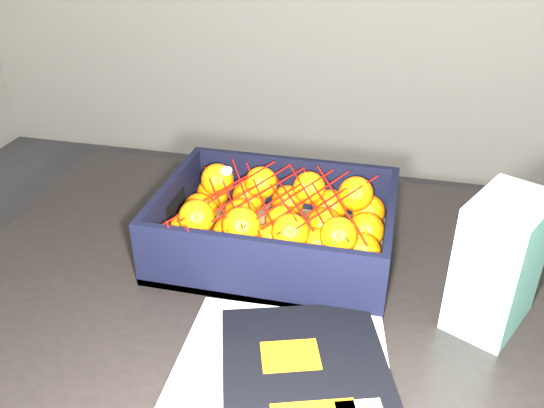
% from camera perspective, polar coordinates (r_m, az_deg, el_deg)
% --- Properties ---
extents(table, '(1.21, 0.82, 0.75)m').
position_cam_1_polar(table, '(0.95, 5.14, -13.59)').
color(table, black).
rests_on(table, ground).
extents(magazine_stack, '(0.32, 0.33, 0.02)m').
position_cam_1_polar(magazine_stack, '(0.75, 1.74, -17.36)').
color(magazine_stack, silver).
rests_on(magazine_stack, table).
extents(produce_crate, '(0.38, 0.29, 0.11)m').
position_cam_1_polar(produce_crate, '(0.96, 0.42, -3.02)').
color(produce_crate, olive).
rests_on(produce_crate, table).
extents(clementine_heap, '(0.36, 0.26, 0.11)m').
position_cam_1_polar(clementine_heap, '(0.95, 0.41, -1.95)').
color(clementine_heap, '#FF6905').
rests_on(clementine_heap, produce_crate).
extents(mesh_net, '(0.31, 0.25, 0.09)m').
position_cam_1_polar(mesh_net, '(0.92, -0.06, 0.49)').
color(mesh_net, red).
rests_on(mesh_net, clementine_heap).
extents(retail_carton, '(0.14, 0.16, 0.20)m').
position_cam_1_polar(retail_carton, '(0.84, 21.77, -5.46)').
color(retail_carton, silver).
rests_on(retail_carton, table).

